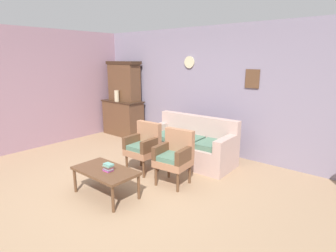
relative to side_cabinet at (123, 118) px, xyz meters
The scene contains 11 objects.
ground_plane 3.43m from the side_cabinet, 41.48° to the right, with size 7.68×7.68×0.00m, color #997A5B.
wall_back_with_decor 2.72m from the side_cabinet, ahead, with size 6.40×0.09×2.70m.
wall_left_side 2.51m from the side_cabinet, 106.93° to the right, with size 0.06×5.20×2.70m, color gray.
side_cabinet is the anchor object (origin of this frame).
cabinet_upper_hutch 0.99m from the side_cabinet, 90.00° to the left, with size 0.99×0.38×1.03m.
vase_on_cabinet 0.63m from the side_cabinet, 93.69° to the right, with size 0.13×0.13×0.29m, color tan.
floral_couch 2.66m from the side_cabinet, 10.91° to the right, with size 1.81×0.87×0.90m.
armchair_by_doorway 2.66m from the side_cabinet, 32.92° to the right, with size 0.54×0.51×0.90m.
armchair_row_middle 3.36m from the side_cabinet, 26.57° to the right, with size 0.57×0.54×0.90m.
coffee_table 3.53m from the side_cabinet, 45.28° to the right, with size 1.00×0.56×0.42m.
book_stack_on_table 3.58m from the side_cabinet, 44.40° to the right, with size 0.15×0.12×0.11m.
Camera 1 is at (3.16, -2.62, 2.04)m, focal length 29.80 mm.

